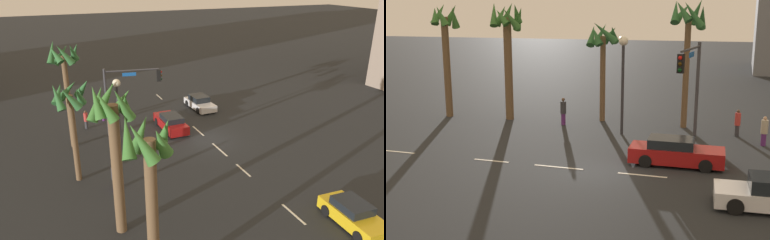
{
  "view_description": "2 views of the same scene",
  "coord_description": "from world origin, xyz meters",
  "views": [
    {
      "loc": [
        -26.09,
        12.58,
        12.86
      ],
      "look_at": [
        -0.46,
        1.66,
        2.16
      ],
      "focal_mm": 35.99,
      "sensor_mm": 36.0,
      "label": 1
    },
    {
      "loc": [
        5.32,
        -21.22,
        7.42
      ],
      "look_at": [
        -1.42,
        1.19,
        2.16
      ],
      "focal_mm": 44.98,
      "sensor_mm": 36.0,
      "label": 2
    }
  ],
  "objects": [
    {
      "name": "streetlamp",
      "position": [
        -0.42,
        7.33,
        4.22
      ],
      "size": [
        0.56,
        0.56,
        6.01
      ],
      "color": "#2D2D33",
      "rests_on": "ground_plane"
    },
    {
      "name": "lane_stripe_5",
      "position": [
        12.67,
        0.0,
        0.01
      ],
      "size": [
        1.91,
        0.14,
        0.01
      ],
      "primitive_type": "cube",
      "color": "silver",
      "rests_on": "ground_plane"
    },
    {
      "name": "lane_stripe_3",
      "position": [
        -2.05,
        0.0,
        0.01
      ],
      "size": [
        2.52,
        0.14,
        0.01
      ],
      "primitive_type": "cube",
      "color": "silver",
      "rests_on": "ground_plane"
    },
    {
      "name": "ground_plane",
      "position": [
        0.0,
        0.0,
        0.0
      ],
      "size": [
        220.0,
        220.0,
        0.0
      ],
      "primitive_type": "plane",
      "color": "#232628"
    },
    {
      "name": "car_1",
      "position": [
        7.4,
        -2.53,
        0.61
      ],
      "size": [
        4.11,
        2.0,
        1.32
      ],
      "color": "silver",
      "rests_on": "ground_plane"
    },
    {
      "name": "pedestrian_1",
      "position": [
        7.82,
        7.05,
        0.89
      ],
      "size": [
        0.49,
        0.49,
        1.7
      ],
      "color": "#59266B",
      "rests_on": "ground_plane"
    },
    {
      "name": "traffic_signal",
      "position": [
        3.76,
        5.72,
        3.92
      ],
      "size": [
        0.93,
        4.69,
        5.76
      ],
      "color": "#38383D",
      "rests_on": "ground_plane"
    },
    {
      "name": "palm_tree_2",
      "position": [
        -8.91,
        9.38,
        5.73
      ],
      "size": [
        2.62,
        2.57,
        8.17
      ],
      "color": "brown",
      "rests_on": "ground_plane"
    },
    {
      "name": "lane_stripe_1",
      "position": [
        -11.33,
        0.0,
        0.01
      ],
      "size": [
        2.15,
        0.14,
        0.01
      ],
      "primitive_type": "cube",
      "color": "silver",
      "rests_on": "ground_plane"
    },
    {
      "name": "lane_stripe_2",
      "position": [
        -5.68,
        0.0,
        0.01
      ],
      "size": [
        1.93,
        0.14,
        0.01
      ],
      "primitive_type": "cube",
      "color": "silver",
      "rests_on": "ground_plane"
    },
    {
      "name": "pedestrian_2",
      "position": [
        6.43,
        8.82,
        0.88
      ],
      "size": [
        0.37,
        0.37,
        1.67
      ],
      "color": "#333338",
      "rests_on": "ground_plane"
    },
    {
      "name": "palm_tree_3",
      "position": [
        -13.55,
        9.02,
        5.61
      ],
      "size": [
        2.36,
        2.23,
        8.13
      ],
      "color": "brown",
      "rests_on": "ground_plane"
    },
    {
      "name": "car_0",
      "position": [
        3.37,
        2.03,
        0.64
      ],
      "size": [
        4.61,
        1.86,
        1.36
      ],
      "color": "maroon",
      "rests_on": "ground_plane"
    },
    {
      "name": "pedestrian_0",
      "position": [
        -4.72,
        8.74,
        0.96
      ],
      "size": [
        0.46,
        0.46,
        1.84
      ],
      "color": "#59266B",
      "rests_on": "ground_plane"
    },
    {
      "name": "palm_tree_1",
      "position": [
        3.13,
        10.3,
        6.36
      ],
      "size": [
        2.31,
        2.64,
        8.33
      ],
      "color": "brown",
      "rests_on": "ground_plane"
    },
    {
      "name": "lane_stripe_4",
      "position": [
        2.07,
        0.0,
        0.01
      ],
      "size": [
        2.31,
        0.14,
        0.01
      ],
      "primitive_type": "cube",
      "color": "silver",
      "rests_on": "ground_plane"
    },
    {
      "name": "palm_tree_0",
      "position": [
        -2.52,
        10.66,
        5.27
      ],
      "size": [
        2.3,
        2.7,
        6.97
      ],
      "color": "brown",
      "rests_on": "ground_plane"
    },
    {
      "name": "car_2",
      "position": [
        -13.36,
        -2.35,
        0.62
      ],
      "size": [
        4.1,
        1.95,
        1.32
      ],
      "color": "gold",
      "rests_on": "ground_plane"
    }
  ]
}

